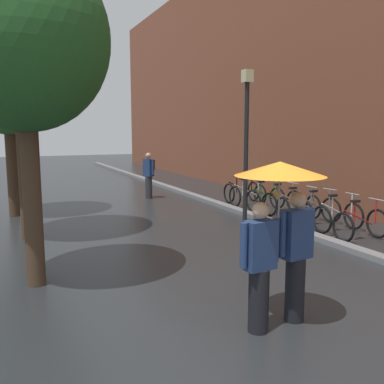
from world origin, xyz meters
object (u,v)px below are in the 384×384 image
at_px(parked_bicycle_5, 265,199).
at_px(couple_under_umbrella, 279,218).
at_px(street_tree_2, 6,75).
at_px(parked_bicycle_2, 318,211).
at_px(pedestrian_walking_midground, 149,174).
at_px(street_tree_0, 23,40).
at_px(parked_bicycle_3, 298,207).
at_px(street_lamp_post, 246,135).
at_px(parked_bicycle_4, 282,202).
at_px(parked_bicycle_7, 241,192).
at_px(parked_bicycle_0, 361,224).
at_px(parked_bicycle_6, 248,195).
at_px(parked_bicycle_1, 338,217).
at_px(street_tree_1, 17,42).

xyz_separation_m(parked_bicycle_5, couple_under_umbrella, (-4.43, -6.78, 1.05)).
xyz_separation_m(street_tree_2, parked_bicycle_2, (7.40, -4.63, -3.69)).
relative_size(street_tree_2, pedestrian_walking_midground, 3.41).
relative_size(street_tree_0, parked_bicycle_3, 4.75).
bearing_deg(street_lamp_post, parked_bicycle_5, 40.29).
bearing_deg(parked_bicycle_4, street_tree_0, -156.30).
bearing_deg(parked_bicycle_7, street_lamp_post, -119.44).
relative_size(parked_bicycle_0, street_lamp_post, 0.27).
bearing_deg(couple_under_umbrella, parked_bicycle_4, 53.12).
distance_m(parked_bicycle_3, parked_bicycle_5, 1.65).
xyz_separation_m(parked_bicycle_4, parked_bicycle_6, (-0.16, 1.69, 0.00)).
bearing_deg(parked_bicycle_0, parked_bicycle_3, 87.61).
relative_size(parked_bicycle_3, pedestrian_walking_midground, 0.66).
xyz_separation_m(parked_bicycle_3, parked_bicycle_5, (0.01, 1.65, 0.00)).
bearing_deg(parked_bicycle_2, pedestrian_walking_midground, 113.83).
distance_m(street_tree_0, pedestrian_walking_midground, 9.45).
distance_m(parked_bicycle_0, street_lamp_post, 3.67).
relative_size(parked_bicycle_2, street_lamp_post, 0.28).
xyz_separation_m(parked_bicycle_2, pedestrian_walking_midground, (-2.70, 6.12, 0.53)).
bearing_deg(couple_under_umbrella, parked_bicycle_0, 32.59).
distance_m(street_tree_2, parked_bicycle_6, 8.22).
bearing_deg(parked_bicycle_4, pedestrian_walking_midground, 120.59).
bearing_deg(parked_bicycle_0, parked_bicycle_4, 86.50).
bearing_deg(parked_bicycle_1, parked_bicycle_0, -99.43).
bearing_deg(parked_bicycle_2, parked_bicycle_5, 92.44).
relative_size(street_lamp_post, pedestrian_walking_midground, 2.40).
height_order(street_tree_0, parked_bicycle_2, street_tree_0).
relative_size(parked_bicycle_5, pedestrian_walking_midground, 0.69).
height_order(street_tree_1, parked_bicycle_6, street_tree_1).
relative_size(street_tree_2, parked_bicycle_4, 5.03).
height_order(street_lamp_post, pedestrian_walking_midground, street_lamp_post).
bearing_deg(parked_bicycle_4, parked_bicycle_7, 89.54).
distance_m(parked_bicycle_6, pedestrian_walking_midground, 3.85).
xyz_separation_m(parked_bicycle_2, parked_bicycle_5, (-0.10, 2.33, 0.00)).
height_order(parked_bicycle_4, pedestrian_walking_midground, pedestrian_walking_midground).
bearing_deg(parked_bicycle_3, parked_bicycle_0, -92.39).
xyz_separation_m(parked_bicycle_5, parked_bicycle_6, (-0.08, 0.93, 0.00)).
distance_m(parked_bicycle_0, parked_bicycle_3, 2.38).
distance_m(parked_bicycle_1, couple_under_umbrella, 5.85).
xyz_separation_m(street_tree_1, parked_bicycle_5, (7.11, 0.74, -4.06)).
bearing_deg(parked_bicycle_5, pedestrian_walking_midground, 124.50).
xyz_separation_m(parked_bicycle_2, parked_bicycle_7, (0.01, 3.97, 0.00)).
height_order(parked_bicycle_5, street_lamp_post, street_lamp_post).
relative_size(street_tree_2, parked_bicycle_2, 5.00).
distance_m(parked_bicycle_4, parked_bicycle_6, 1.70).
xyz_separation_m(parked_bicycle_6, pedestrian_walking_midground, (-2.52, 2.86, 0.53)).
distance_m(parked_bicycle_2, parked_bicycle_4, 1.57).
xyz_separation_m(parked_bicycle_6, couple_under_umbrella, (-4.35, -7.71, 1.05)).
relative_size(street_tree_0, parked_bicycle_0, 4.81).
bearing_deg(pedestrian_walking_midground, parked_bicycle_1, -69.20).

